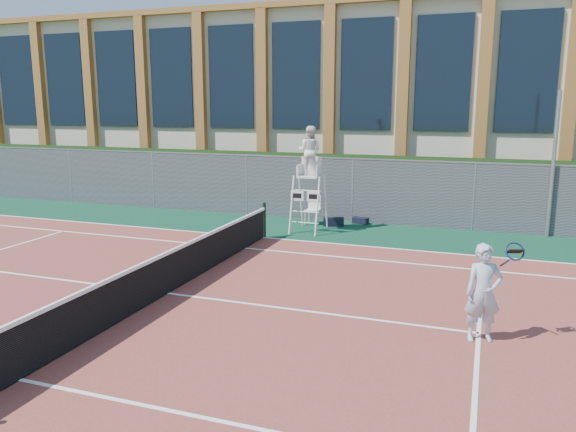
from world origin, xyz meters
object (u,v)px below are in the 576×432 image
(steel_pole, at_px, (553,165))
(tennis_player, at_px, (484,293))
(umpire_chair, at_px, (310,154))
(plastic_chair, at_px, (313,207))

(steel_pole, height_order, tennis_player, steel_pole)
(steel_pole, xyz_separation_m, tennis_player, (-1.80, -8.99, -1.34))
(umpire_chair, bearing_deg, tennis_player, -53.41)
(umpire_chair, distance_m, tennis_player, 9.27)
(steel_pole, distance_m, tennis_player, 9.26)
(steel_pole, relative_size, umpire_chair, 1.30)
(plastic_chair, bearing_deg, steel_pole, 4.91)
(steel_pole, height_order, plastic_chair, steel_pole)
(steel_pole, bearing_deg, tennis_player, -101.30)
(steel_pole, relative_size, plastic_chair, 4.52)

